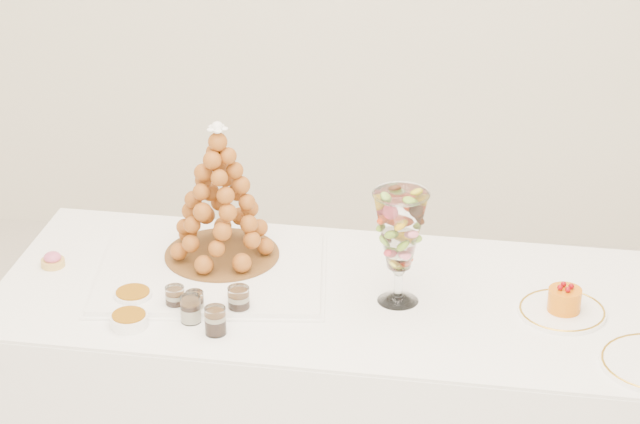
# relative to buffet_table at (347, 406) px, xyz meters

# --- Properties ---
(buffet_table) EXTENTS (1.93, 0.87, 0.72)m
(buffet_table) POSITION_rel_buffet_table_xyz_m (0.00, 0.00, 0.00)
(buffet_table) COLOR white
(buffet_table) RESTS_ON ground
(lace_tray) EXTENTS (0.64, 0.50, 0.02)m
(lace_tray) POSITION_rel_buffet_table_xyz_m (-0.38, 0.05, 0.37)
(lace_tray) COLOR white
(lace_tray) RESTS_ON buffet_table
(macaron_vase) EXTENTS (0.14, 0.14, 0.31)m
(macaron_vase) POSITION_rel_buffet_table_xyz_m (0.13, -0.02, 0.56)
(macaron_vase) COLOR white
(macaron_vase) RESTS_ON buffet_table
(cake_plate) EXTENTS (0.23, 0.23, 0.01)m
(cake_plate) POSITION_rel_buffet_table_xyz_m (0.56, -0.05, 0.36)
(cake_plate) COLOR white
(cake_plate) RESTS_ON buffet_table
(pink_tart) EXTENTS (0.07, 0.07, 0.04)m
(pink_tart) POSITION_rel_buffet_table_xyz_m (-0.83, 0.07, 0.38)
(pink_tart) COLOR tan
(pink_tart) RESTS_ON buffet_table
(verrine_a) EXTENTS (0.06, 0.06, 0.07)m
(verrine_a) POSITION_rel_buffet_table_xyz_m (-0.44, -0.13, 0.39)
(verrine_a) COLOR white
(verrine_a) RESTS_ON buffet_table
(verrine_b) EXTENTS (0.06, 0.06, 0.06)m
(verrine_b) POSITION_rel_buffet_table_xyz_m (-0.38, -0.15, 0.39)
(verrine_b) COLOR white
(verrine_b) RESTS_ON buffet_table
(verrine_c) EXTENTS (0.06, 0.06, 0.08)m
(verrine_c) POSITION_rel_buffet_table_xyz_m (-0.27, -0.14, 0.40)
(verrine_c) COLOR white
(verrine_c) RESTS_ON buffet_table
(verrine_d) EXTENTS (0.06, 0.06, 0.07)m
(verrine_d) POSITION_rel_buffet_table_xyz_m (-0.39, -0.18, 0.39)
(verrine_d) COLOR white
(verrine_d) RESTS_ON buffet_table
(verrine_e) EXTENTS (0.06, 0.06, 0.07)m
(verrine_e) POSITION_rel_buffet_table_xyz_m (-0.31, -0.24, 0.39)
(verrine_e) COLOR white
(verrine_e) RESTS_ON buffet_table
(ramekin_back) EXTENTS (0.10, 0.10, 0.03)m
(ramekin_back) POSITION_rel_buffet_table_xyz_m (-0.56, -0.11, 0.37)
(ramekin_back) COLOR white
(ramekin_back) RESTS_ON buffet_table
(ramekin_front) EXTENTS (0.10, 0.10, 0.03)m
(ramekin_front) POSITION_rel_buffet_table_xyz_m (-0.54, -0.22, 0.37)
(ramekin_front) COLOR white
(ramekin_front) RESTS_ON buffet_table
(croquembouche) EXTENTS (0.32, 0.32, 0.40)m
(croquembouche) POSITION_rel_buffet_table_xyz_m (-0.36, 0.14, 0.57)
(croquembouche) COLOR brown
(croquembouche) RESTS_ON lace_tray
(mousse_cake) EXTENTS (0.09, 0.09, 0.08)m
(mousse_cake) POSITION_rel_buffet_table_xyz_m (0.56, -0.05, 0.40)
(mousse_cake) COLOR orange
(mousse_cake) RESTS_ON cake_plate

